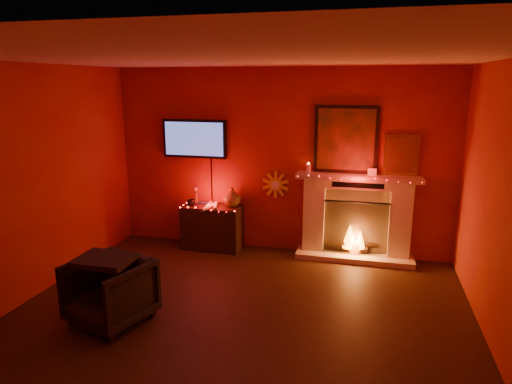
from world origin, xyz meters
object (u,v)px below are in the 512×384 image
at_px(tv, 195,139).
at_px(sunburst_clock, 275,185).
at_px(console_table, 213,224).
at_px(fireplace, 356,209).
at_px(armchair, 110,292).

relative_size(tv, sunburst_clock, 3.10).
xyz_separation_m(tv, console_table, (0.34, -0.19, -1.27)).
distance_m(fireplace, tv, 2.61).
relative_size(sunburst_clock, console_table, 0.42).
relative_size(console_table, armchair, 1.26).
distance_m(sunburst_clock, console_table, 1.12).
bearing_deg(tv, fireplace, -1.50).
height_order(tv, armchair, tv).
relative_size(fireplace, sunburst_clock, 5.45).
xyz_separation_m(tv, sunburst_clock, (1.25, 0.03, -0.65)).
height_order(tv, sunburst_clock, tv).
bearing_deg(fireplace, tv, 178.50).
relative_size(tv, armchair, 1.64).
height_order(fireplace, armchair, fireplace).
bearing_deg(console_table, sunburst_clock, 13.36).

